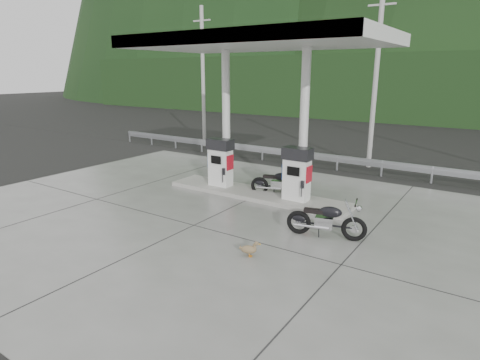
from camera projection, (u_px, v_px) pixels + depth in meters
The scene contains 17 objects.
ground at pixel (214, 216), 12.62m from camera, with size 160.00×160.00×0.00m, color black.
forecourt_apron at pixel (214, 216), 12.62m from camera, with size 18.00×14.00×0.02m, color slate.
pump_island at pixel (256, 194), 14.60m from camera, with size 7.00×1.40×0.15m, color gray.
gas_pump_left at pixel (220, 162), 15.20m from camera, with size 0.95×0.55×1.80m, color white, non-canonical shape.
gas_pump_right at pixel (297, 174), 13.49m from camera, with size 0.95×0.55×1.80m, color white, non-canonical shape.
canopy_column_left at pixel (226, 119), 15.11m from camera, with size 0.30×0.30×5.00m, color silver.
canopy_column_right at pixel (304, 125), 13.39m from camera, with size 0.30×0.30×5.00m, color silver.
canopy_roof at pixel (258, 41), 13.22m from camera, with size 8.50×5.00×0.40m, color white.
guardrail at pixel (317, 153), 18.85m from camera, with size 26.00×0.16×1.42m, color #97999E, non-canonical shape.
road at pixel (342, 155), 21.84m from camera, with size 60.00×7.00×0.01m, color black.
utility_pole_a at pixel (203, 79), 23.49m from camera, with size 0.22×0.22×8.00m, color #9C9A96.
utility_pole_b at pixel (376, 81), 18.12m from camera, with size 0.22×0.22×8.00m, color #9C9A96.
tree_band at pixel (417, 88), 35.90m from camera, with size 80.00×6.00×6.00m, color black.
forested_hills at pixel (454, 102), 60.75m from camera, with size 100.00×40.00×140.00m, color black, non-canonical shape.
motorcycle_left at pixel (279, 183), 14.55m from camera, with size 1.95×0.61×0.92m, color black, non-canonical shape.
motorcycle_right at pixel (326, 220), 10.86m from camera, with size 2.02×0.64×0.96m, color black, non-canonical shape.
duck at pixel (249, 250), 9.79m from camera, with size 0.48×0.13×0.34m, color brown, non-canonical shape.
Camera 1 is at (7.28, -9.43, 4.39)m, focal length 30.00 mm.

